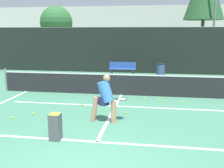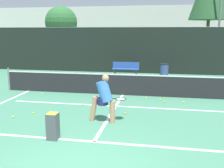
{
  "view_description": "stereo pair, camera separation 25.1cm",
  "coord_description": "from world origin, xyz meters",
  "px_view_note": "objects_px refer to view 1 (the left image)",
  "views": [
    {
      "loc": [
        1.36,
        -4.49,
        2.78
      ],
      "look_at": [
        -0.06,
        4.47,
        0.95
      ],
      "focal_mm": 42.0,
      "sensor_mm": 36.0,
      "label": 1
    },
    {
      "loc": [
        1.6,
        -4.45,
        2.78
      ],
      "look_at": [
        -0.06,
        4.47,
        0.95
      ],
      "focal_mm": 42.0,
      "sensor_mm": 36.0,
      "label": 2
    }
  ],
  "objects_px": {
    "courtside_bench": "(122,68)",
    "trash_bin": "(161,70)",
    "parked_car": "(144,60)",
    "player_practicing": "(105,97)",
    "ball_hopper": "(55,126)"
  },
  "relations": [
    {
      "from": "player_practicing",
      "to": "trash_bin",
      "type": "height_order",
      "value": "player_practicing"
    },
    {
      "from": "ball_hopper",
      "to": "trash_bin",
      "type": "bearing_deg",
      "value": 74.24
    },
    {
      "from": "courtside_bench",
      "to": "trash_bin",
      "type": "height_order",
      "value": "courtside_bench"
    },
    {
      "from": "courtside_bench",
      "to": "trash_bin",
      "type": "relative_size",
      "value": 2.09
    },
    {
      "from": "player_practicing",
      "to": "ball_hopper",
      "type": "relative_size",
      "value": 2.13
    },
    {
      "from": "courtside_bench",
      "to": "ball_hopper",
      "type": "bearing_deg",
      "value": -92.23
    },
    {
      "from": "ball_hopper",
      "to": "parked_car",
      "type": "bearing_deg",
      "value": 82.91
    },
    {
      "from": "trash_bin",
      "to": "parked_car",
      "type": "distance_m",
      "value": 4.02
    },
    {
      "from": "courtside_bench",
      "to": "parked_car",
      "type": "xyz_separation_m",
      "value": [
        1.24,
        3.92,
        0.16
      ]
    },
    {
      "from": "courtside_bench",
      "to": "trash_bin",
      "type": "distance_m",
      "value": 2.41
    },
    {
      "from": "ball_hopper",
      "to": "parked_car",
      "type": "relative_size",
      "value": 0.15
    },
    {
      "from": "parked_car",
      "to": "player_practicing",
      "type": "bearing_deg",
      "value": -93.36
    },
    {
      "from": "ball_hopper",
      "to": "trash_bin",
      "type": "xyz_separation_m",
      "value": [
        2.93,
        10.4,
        0.04
      ]
    },
    {
      "from": "courtside_bench",
      "to": "trash_bin",
      "type": "xyz_separation_m",
      "value": [
        2.4,
        0.09,
        -0.06
      ]
    },
    {
      "from": "ball_hopper",
      "to": "courtside_bench",
      "type": "xyz_separation_m",
      "value": [
        0.53,
        10.31,
        0.1
      ]
    }
  ]
}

